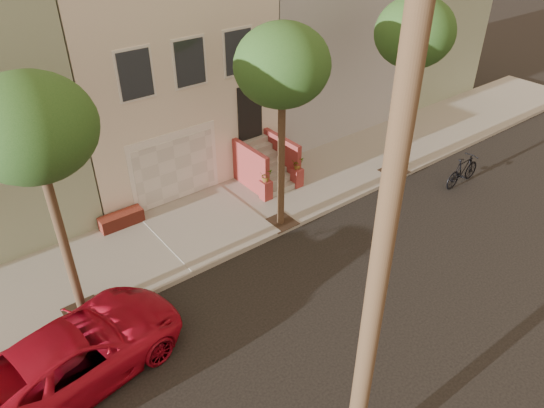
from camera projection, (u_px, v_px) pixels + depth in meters
ground at (343, 308)px, 13.33m from camera, size 90.00×90.00×0.00m
sidewalk at (230, 215)px, 16.82m from camera, size 40.00×3.70×0.15m
house_row at (138, 65)px, 18.73m from camera, size 33.10×11.70×7.00m
tree_left at (32, 130)px, 10.21m from camera, size 2.70×2.57×6.30m
tree_mid at (282, 67)px, 13.54m from camera, size 2.70×2.57×6.30m
tree_right at (415, 34)px, 16.36m from camera, size 2.70×2.57×6.30m
pickup_truck at (74, 355)px, 11.15m from camera, size 5.41×3.21×1.41m
motorcycle at (463, 170)px, 18.35m from camera, size 1.90×0.59×1.13m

